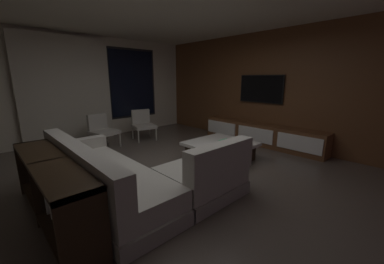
# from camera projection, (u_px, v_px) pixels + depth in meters

# --- Properties ---
(floor) EXTENTS (9.20, 9.20, 0.00)m
(floor) POSITION_uv_depth(u_px,v_px,m) (175.00, 177.00, 3.82)
(floor) COLOR #564C44
(back_wall_with_window) EXTENTS (6.60, 0.30, 2.70)m
(back_wall_with_window) POSITION_uv_depth(u_px,v_px,m) (86.00, 88.00, 6.04)
(back_wall_with_window) COLOR beige
(back_wall_with_window) RESTS_ON floor
(media_wall) EXTENTS (0.12, 7.80, 2.70)m
(media_wall) POSITION_uv_depth(u_px,v_px,m) (273.00, 89.00, 5.55)
(media_wall) COLOR brown
(media_wall) RESTS_ON floor
(sectional_couch) EXTENTS (1.98, 2.50, 0.82)m
(sectional_couch) POSITION_uv_depth(u_px,v_px,m) (132.00, 178.00, 3.11)
(sectional_couch) COLOR gray
(sectional_couch) RESTS_ON floor
(coffee_table) EXTENTS (1.16, 1.16, 0.36)m
(coffee_table) POSITION_uv_depth(u_px,v_px,m) (220.00, 151.00, 4.60)
(coffee_table) COLOR black
(coffee_table) RESTS_ON floor
(book_stack_on_coffee_table) EXTENTS (0.25, 0.23, 0.06)m
(book_stack_on_coffee_table) POSITION_uv_depth(u_px,v_px,m) (227.00, 142.00, 4.51)
(book_stack_on_coffee_table) COLOR tan
(book_stack_on_coffee_table) RESTS_ON coffee_table
(accent_chair_near_window) EXTENTS (0.65, 0.66, 0.78)m
(accent_chair_near_window) POSITION_uv_depth(u_px,v_px,m) (143.00, 123.00, 6.15)
(accent_chair_near_window) COLOR #B2ADA0
(accent_chair_near_window) RESTS_ON floor
(accent_chair_by_curtain) EXTENTS (0.65, 0.67, 0.78)m
(accent_chair_by_curtain) POSITION_uv_depth(u_px,v_px,m) (102.00, 129.00, 5.45)
(accent_chair_by_curtain) COLOR #B2ADA0
(accent_chair_by_curtain) RESTS_ON floor
(media_console) EXTENTS (0.46, 3.10, 0.52)m
(media_console) POSITION_uv_depth(u_px,v_px,m) (261.00, 135.00, 5.64)
(media_console) COLOR brown
(media_console) RESTS_ON floor
(mounted_tv) EXTENTS (0.05, 1.16, 0.67)m
(mounted_tv) POSITION_uv_depth(u_px,v_px,m) (261.00, 89.00, 5.65)
(mounted_tv) COLOR black
(console_table_behind_couch) EXTENTS (0.40, 2.10, 0.74)m
(console_table_behind_couch) POSITION_uv_depth(u_px,v_px,m) (52.00, 188.00, 2.56)
(console_table_behind_couch) COLOR black
(console_table_behind_couch) RESTS_ON floor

